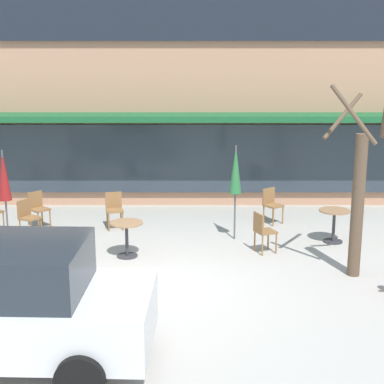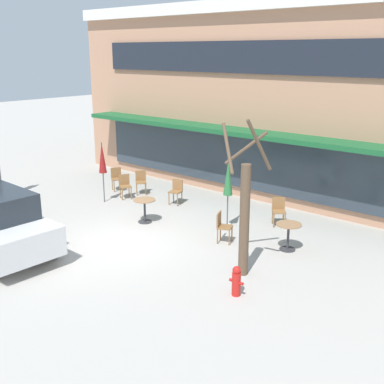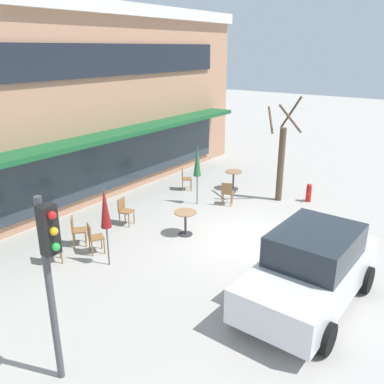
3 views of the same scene
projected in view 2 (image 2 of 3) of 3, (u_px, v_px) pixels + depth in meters
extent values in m
plane|color=#ADA8A0|center=(121.00, 243.00, 13.73)|extent=(80.00, 80.00, 0.00)
cube|color=tan|center=(299.00, 95.00, 20.04)|extent=(17.27, 8.00, 7.05)
cube|color=silver|center=(245.00, 4.00, 16.11)|extent=(17.27, 0.24, 0.44)
cube|color=#19592D|center=(235.00, 131.00, 16.99)|extent=(14.68, 1.10, 0.16)
cube|color=#1E232D|center=(245.00, 57.00, 16.64)|extent=(13.82, 0.10, 1.10)
cube|color=#2D3842|center=(242.00, 162.00, 17.69)|extent=(13.82, 0.10, 1.90)
cylinder|color=#333338|center=(287.00, 249.00, 13.28)|extent=(0.44, 0.44, 0.03)
cylinder|color=#333338|center=(288.00, 237.00, 13.17)|extent=(0.07, 0.07, 0.70)
cylinder|color=#99704C|center=(289.00, 224.00, 13.07)|extent=(0.70, 0.70, 0.03)
cylinder|color=#333338|center=(145.00, 222.00, 15.43)|extent=(0.44, 0.44, 0.03)
cylinder|color=#333338|center=(145.00, 211.00, 15.33)|extent=(0.07, 0.07, 0.70)
cylinder|color=#99704C|center=(144.00, 200.00, 15.22)|extent=(0.70, 0.70, 0.03)
cylinder|color=#4C4C51|center=(228.00, 195.00, 14.54)|extent=(0.04, 0.04, 2.20)
cone|color=#286B38|center=(228.00, 177.00, 14.38)|extent=(0.28, 0.28, 1.10)
cylinder|color=#4C4C51|center=(103.00, 173.00, 17.20)|extent=(0.04, 0.04, 2.20)
cone|color=maroon|center=(102.00, 157.00, 17.05)|extent=(0.28, 0.28, 1.10)
cylinder|color=olive|center=(131.00, 193.00, 17.74)|extent=(0.04, 0.04, 0.45)
cylinder|color=olive|center=(122.00, 194.00, 17.63)|extent=(0.04, 0.04, 0.45)
cylinder|color=olive|center=(129.00, 191.00, 18.05)|extent=(0.04, 0.04, 0.45)
cylinder|color=olive|center=(120.00, 192.00, 17.94)|extent=(0.04, 0.04, 0.45)
cube|color=olive|center=(125.00, 186.00, 17.77)|extent=(0.54, 0.54, 0.04)
cube|color=olive|center=(124.00, 179.00, 17.87)|extent=(0.23, 0.37, 0.40)
cylinder|color=olive|center=(123.00, 186.00, 18.78)|extent=(0.04, 0.04, 0.45)
cylinder|color=olive|center=(114.00, 187.00, 18.66)|extent=(0.04, 0.04, 0.45)
cylinder|color=olive|center=(121.00, 184.00, 19.08)|extent=(0.04, 0.04, 0.45)
cylinder|color=olive|center=(112.00, 184.00, 18.96)|extent=(0.04, 0.04, 0.45)
cube|color=olive|center=(117.00, 179.00, 18.80)|extent=(0.54, 0.54, 0.04)
cube|color=olive|center=(116.00, 172.00, 18.90)|extent=(0.22, 0.37, 0.40)
cylinder|color=olive|center=(285.00, 221.00, 14.87)|extent=(0.04, 0.04, 0.45)
cylinder|color=olive|center=(274.00, 221.00, 14.88)|extent=(0.04, 0.04, 0.45)
cylinder|color=olive|center=(283.00, 217.00, 15.20)|extent=(0.04, 0.04, 0.45)
cylinder|color=olive|center=(272.00, 217.00, 15.21)|extent=(0.04, 0.04, 0.45)
cube|color=olive|center=(279.00, 212.00, 14.97)|extent=(0.56, 0.56, 0.04)
cube|color=olive|center=(279.00, 203.00, 15.08)|extent=(0.34, 0.28, 0.40)
cylinder|color=olive|center=(146.00, 190.00, 18.24)|extent=(0.04, 0.04, 0.45)
cylinder|color=olive|center=(137.00, 190.00, 18.20)|extent=(0.04, 0.04, 0.45)
cylinder|color=olive|center=(145.00, 187.00, 18.56)|extent=(0.04, 0.04, 0.45)
cylinder|color=olive|center=(137.00, 188.00, 18.52)|extent=(0.04, 0.04, 0.45)
cube|color=olive|center=(141.00, 182.00, 18.31)|extent=(0.56, 0.56, 0.04)
cube|color=olive|center=(141.00, 176.00, 18.42)|extent=(0.30, 0.33, 0.40)
cylinder|color=olive|center=(232.00, 234.00, 13.83)|extent=(0.04, 0.04, 0.45)
cylinder|color=olive|center=(229.00, 238.00, 13.52)|extent=(0.04, 0.04, 0.45)
cylinder|color=olive|center=(220.00, 232.00, 13.93)|extent=(0.04, 0.04, 0.45)
cylinder|color=olive|center=(218.00, 237.00, 13.62)|extent=(0.04, 0.04, 0.45)
cube|color=olive|center=(225.00, 227.00, 13.66)|extent=(0.52, 0.52, 0.04)
cube|color=olive|center=(219.00, 219.00, 13.65)|extent=(0.19, 0.38, 0.40)
cylinder|color=olive|center=(177.00, 200.00, 16.94)|extent=(0.04, 0.04, 0.45)
cylinder|color=olive|center=(169.00, 199.00, 17.08)|extent=(0.04, 0.04, 0.45)
cylinder|color=olive|center=(182.00, 198.00, 17.23)|extent=(0.04, 0.04, 0.45)
cylinder|color=olive|center=(173.00, 197.00, 17.37)|extent=(0.04, 0.04, 0.45)
cube|color=olive|center=(175.00, 192.00, 17.09)|extent=(0.49, 0.49, 0.04)
cube|color=olive|center=(178.00, 185.00, 17.18)|extent=(0.40, 0.14, 0.40)
cylinder|color=black|center=(3.00, 223.00, 14.40)|extent=(0.65, 0.24, 0.64)
cylinder|color=black|center=(50.00, 246.00, 12.72)|extent=(0.65, 0.24, 0.64)
cylinder|color=brown|center=(244.00, 221.00, 11.45)|extent=(0.24, 0.24, 2.77)
cylinder|color=brown|center=(259.00, 145.00, 10.63)|extent=(0.24, 0.83, 1.24)
cylinder|color=brown|center=(246.00, 148.00, 11.44)|extent=(0.87, 0.66, 0.84)
cylinder|color=brown|center=(228.00, 148.00, 10.88)|extent=(0.79, 0.67, 1.04)
cylinder|color=red|center=(236.00, 284.00, 10.73)|extent=(0.20, 0.20, 0.55)
sphere|color=red|center=(237.00, 270.00, 10.64)|extent=(0.19, 0.19, 0.19)
cylinder|color=red|center=(232.00, 280.00, 10.80)|extent=(0.10, 0.07, 0.07)
cylinder|color=red|center=(241.00, 284.00, 10.63)|extent=(0.10, 0.07, 0.07)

